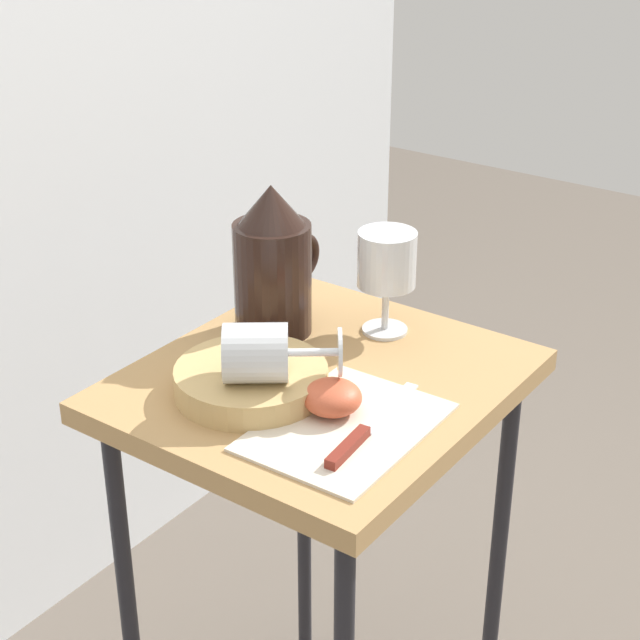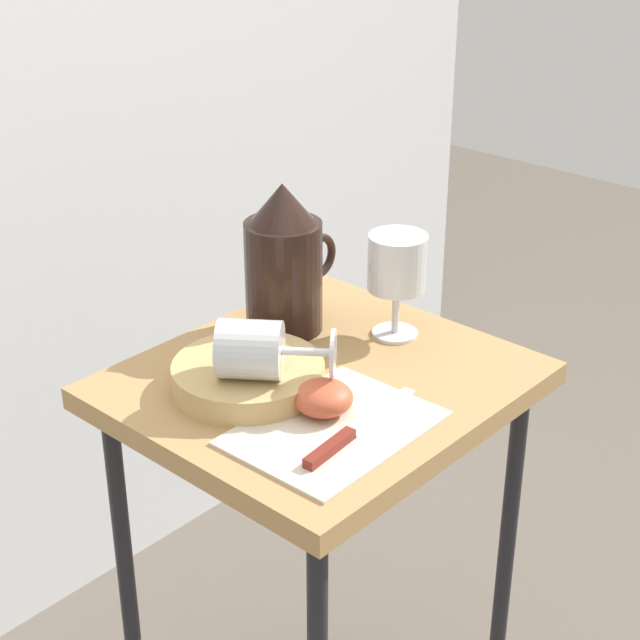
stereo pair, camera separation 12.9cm
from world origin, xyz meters
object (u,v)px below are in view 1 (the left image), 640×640
at_px(pitcher, 273,273).
at_px(wine_glass_tipped_near, 260,353).
at_px(knife, 361,435).
at_px(basket_tray, 251,380).
at_px(wine_glass_upright, 390,265).
at_px(apple_half_left, 332,397).
at_px(table, 320,433).

bearing_deg(pitcher, wine_glass_tipped_near, -146.47).
height_order(pitcher, wine_glass_tipped_near, pitcher).
bearing_deg(pitcher, knife, -122.86).
xyz_separation_m(basket_tray, wine_glass_tipped_near, (-0.02, -0.03, 0.05)).
bearing_deg(wine_glass_upright, pitcher, 123.05).
bearing_deg(pitcher, apple_half_left, -125.12).
xyz_separation_m(table, apple_half_left, (-0.07, -0.07, 0.11)).
xyz_separation_m(wine_glass_tipped_near, knife, (0.00, -0.15, -0.06)).
bearing_deg(table, apple_half_left, -135.64).
relative_size(wine_glass_upright, knife, 0.69).
relative_size(table, knife, 3.40).
bearing_deg(pitcher, table, -118.12).
bearing_deg(apple_half_left, wine_glass_tipped_near, 110.45).
bearing_deg(table, knife, -127.13).
bearing_deg(apple_half_left, table, 44.36).
bearing_deg(wine_glass_tipped_near, table, -9.10).
relative_size(basket_tray, pitcher, 0.90).
xyz_separation_m(basket_tray, pitcher, (0.15, 0.08, 0.07)).
distance_m(basket_tray, wine_glass_upright, 0.26).
bearing_deg(apple_half_left, pitcher, 54.88).
xyz_separation_m(basket_tray, apple_half_left, (0.02, -0.11, 0.01)).
relative_size(pitcher, knife, 1.00).
xyz_separation_m(wine_glass_upright, knife, (-0.25, -0.12, -0.09)).
bearing_deg(apple_half_left, wine_glass_upright, 15.64).
height_order(table, apple_half_left, apple_half_left).
bearing_deg(knife, wine_glass_upright, 26.09).
xyz_separation_m(table, pitcher, (0.07, 0.13, 0.17)).
bearing_deg(wine_glass_upright, knife, -153.91).
bearing_deg(basket_tray, table, -27.30).
xyz_separation_m(table, wine_glass_upright, (0.16, -0.00, 0.19)).
bearing_deg(pitcher, wine_glass_upright, -56.95).
bearing_deg(basket_tray, pitcher, 28.69).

